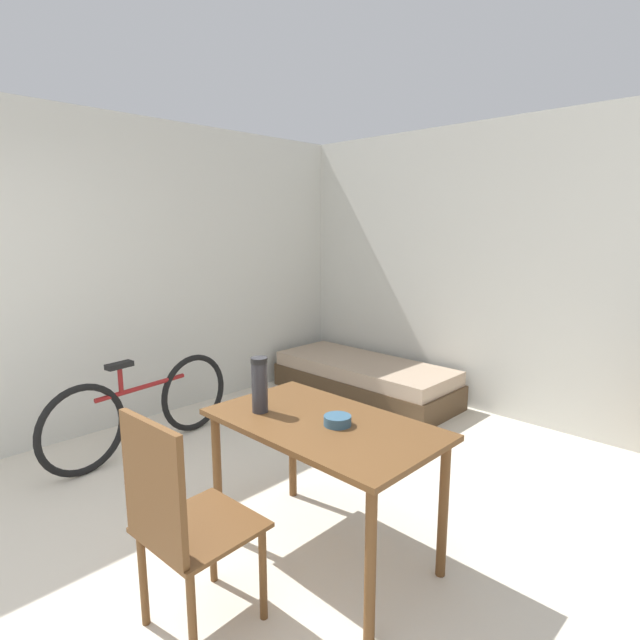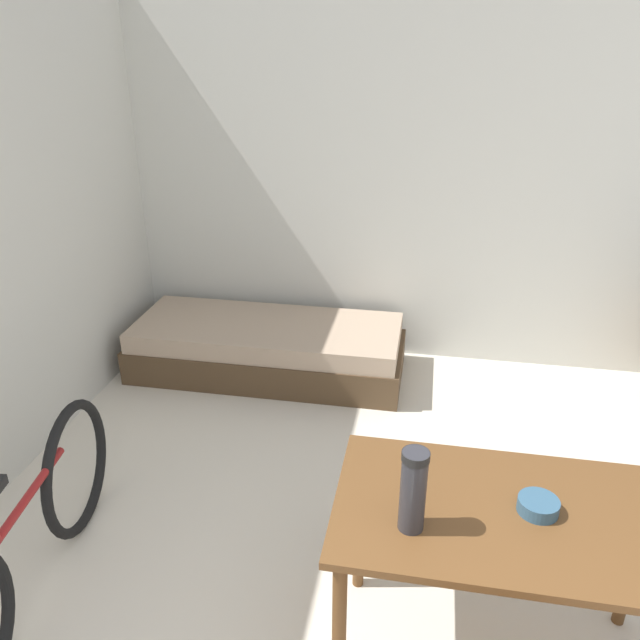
# 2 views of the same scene
# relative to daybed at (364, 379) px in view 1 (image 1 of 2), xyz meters

# --- Properties ---
(wall_back) EXTENTS (5.57, 0.06, 2.70)m
(wall_back) POSITION_rel_daybed_xyz_m (1.20, 0.50, 1.16)
(wall_back) COLOR silver
(wall_back) RESTS_ON ground_plane
(wall_left) EXTENTS (0.06, 4.87, 2.70)m
(wall_left) POSITION_rel_daybed_xyz_m (-1.12, -1.46, 1.16)
(wall_left) COLOR silver
(wall_left) RESTS_ON ground_plane
(daybed) EXTENTS (1.96, 0.78, 0.38)m
(daybed) POSITION_rel_daybed_xyz_m (0.00, 0.00, 0.00)
(daybed) COLOR #4C3823
(daybed) RESTS_ON ground_plane
(dining_table) EXTENTS (1.23, 0.71, 0.76)m
(dining_table) POSITION_rel_daybed_xyz_m (1.46, -2.15, 0.48)
(dining_table) COLOR brown
(dining_table) RESTS_ON ground_plane
(wooden_chair) EXTENTS (0.48, 0.48, 1.02)m
(wooden_chair) POSITION_rel_daybed_xyz_m (1.42, -2.97, 0.38)
(wooden_chair) COLOR brown
(wooden_chair) RESTS_ON ground_plane
(bicycle) EXTENTS (0.28, 1.67, 0.76)m
(bicycle) POSITION_rel_daybed_xyz_m (-0.45, -2.21, 0.16)
(bicycle) COLOR black
(bicycle) RESTS_ON ground_plane
(thermos_flask) EXTENTS (0.09, 0.09, 0.31)m
(thermos_flask) POSITION_rel_daybed_xyz_m (1.12, -2.29, 0.74)
(thermos_flask) COLOR #2D2D33
(thermos_flask) RESTS_ON dining_table
(mate_bowl) EXTENTS (0.14, 0.14, 0.05)m
(mate_bowl) POSITION_rel_daybed_xyz_m (1.55, -2.13, 0.60)
(mate_bowl) COLOR #335670
(mate_bowl) RESTS_ON dining_table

